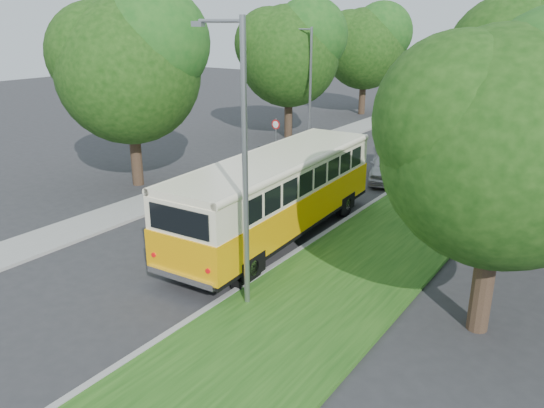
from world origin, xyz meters
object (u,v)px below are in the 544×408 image
Objects in this scene: vintage_bus at (277,197)px; car_silver at (389,165)px; car_grey at (449,124)px; lamppost_far at (309,83)px; car_white at (433,143)px; lamppost_near at (242,159)px; car_blue at (460,133)px.

vintage_bus reaches higher than car_silver.
car_silver is 13.53m from car_grey.
lamppost_far is 8.56m from car_white.
vintage_bus is (-2.04, 4.67, -2.73)m from lamppost_near.
lamppost_near is 21.47m from car_white.
car_silver reaches higher than car_blue.
vintage_bus is 9.86m from car_silver.
car_grey is at bearing 123.30° from car_blue.
car_blue is at bearing 84.91° from vintage_bus.
car_grey is (-0.96, 13.49, -0.04)m from car_silver.
lamppost_far reaches higher than vintage_bus.
lamppost_far is (-8.91, 18.50, -0.25)m from lamppost_near.
lamppost_near reaches higher than car_blue.
car_white reaches higher than car_grey.
car_silver is at bearing -28.94° from lamppost_far.
lamppost_near is at bearing -64.29° from lamppost_far.
lamppost_near reaches higher than car_white.
car_grey is at bearing 88.54° from vintage_bus.
lamppost_far reaches higher than car_silver.
car_white is at bearing 68.53° from car_silver.
lamppost_far reaches higher than car_blue.
lamppost_near reaches higher than vintage_bus.
lamppost_near is 26.15m from car_blue.
car_silver is at bearing -102.31° from car_white.
vintage_bus is 2.59× the size of car_blue.
car_silver is 1.06× the size of car_blue.
lamppost_near is 5.78m from vintage_bus.
car_white is 6.96m from car_grey.
car_silver is 0.86× the size of car_grey.
lamppost_near reaches higher than lamppost_far.
vintage_bus is 2.45× the size of car_white.
lamppost_near reaches higher than car_silver.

